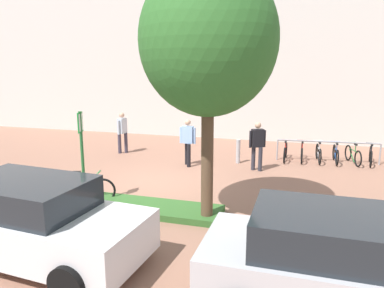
% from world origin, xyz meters
% --- Properties ---
extents(ground_plane, '(60.00, 60.00, 0.00)m').
position_xyz_m(ground_plane, '(0.00, 0.00, 0.00)').
color(ground_plane, '#936651').
extents(building_facade, '(28.00, 1.20, 10.00)m').
position_xyz_m(building_facade, '(0.00, 8.32, 5.00)').
color(building_facade, silver).
rests_on(building_facade, ground).
extents(planter_strip, '(7.00, 1.10, 0.16)m').
position_xyz_m(planter_strip, '(-0.85, -2.13, 0.08)').
color(planter_strip, '#336028').
rests_on(planter_strip, ground).
extents(tree_sidewalk, '(2.99, 2.99, 5.77)m').
position_xyz_m(tree_sidewalk, '(2.36, -2.32, 4.11)').
color(tree_sidewalk, brown).
rests_on(tree_sidewalk, ground).
extents(parking_sign_post, '(0.13, 0.35, 2.47)m').
position_xyz_m(parking_sign_post, '(-1.04, -2.13, 1.61)').
color(parking_sign_post, '#2D7238').
rests_on(parking_sign_post, ground).
extents(bike_at_sign, '(1.64, 0.56, 0.86)m').
position_xyz_m(bike_at_sign, '(-1.10, -2.02, 0.35)').
color(bike_at_sign, black).
rests_on(bike_at_sign, ground).
extents(bike_rack_cluster, '(3.75, 1.81, 0.83)m').
position_xyz_m(bike_rack_cluster, '(5.41, 4.26, 0.35)').
color(bike_rack_cluster, '#99999E').
rests_on(bike_rack_cluster, ground).
extents(bollard_steel, '(0.16, 0.16, 0.90)m').
position_xyz_m(bollard_steel, '(2.18, 3.17, 0.45)').
color(bollard_steel, '#ADADB2').
rests_on(bollard_steel, ground).
extents(person_suited_dark, '(0.54, 0.41, 1.72)m').
position_xyz_m(person_suited_dark, '(2.97, 2.36, 0.98)').
color(person_suited_dark, '#2D2D38').
rests_on(person_suited_dark, ground).
extents(person_shirt_blue, '(0.61, 0.46, 1.72)m').
position_xyz_m(person_shirt_blue, '(0.47, 2.29, 0.98)').
color(person_shirt_blue, black).
rests_on(person_shirt_blue, ground).
extents(person_shirt_white, '(0.36, 0.61, 1.72)m').
position_xyz_m(person_shirt_white, '(-2.74, 3.44, 0.98)').
color(person_shirt_white, '#383342').
rests_on(person_shirt_white, ground).
extents(car_white_hatch, '(4.43, 2.30, 1.54)m').
position_xyz_m(car_white_hatch, '(-0.36, -4.88, 0.76)').
color(car_white_hatch, silver).
rests_on(car_white_hatch, ground).
extents(car_silver_sedan, '(4.31, 2.05, 1.54)m').
position_xyz_m(car_silver_sedan, '(5.10, -4.93, 0.76)').
color(car_silver_sedan, '#B7B7BC').
rests_on(car_silver_sedan, ground).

